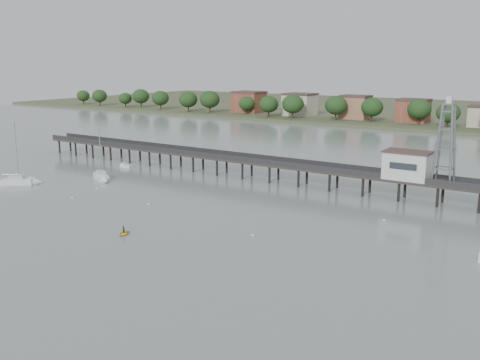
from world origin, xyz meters
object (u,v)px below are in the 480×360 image
(white_tender, at_px, (126,166))
(lattice_tower, at_px, (446,144))
(sailboat_b, at_px, (103,178))
(yellow_dinghy, at_px, (124,235))
(sailboat_a, at_px, (24,181))
(pier, at_px, (288,166))

(white_tender, bearing_deg, lattice_tower, 5.54)
(sailboat_b, xyz_separation_m, yellow_dinghy, (31.10, -23.79, -0.65))
(yellow_dinghy, bearing_deg, lattice_tower, 27.65)
(lattice_tower, height_order, white_tender, lattice_tower)
(lattice_tower, relative_size, white_tender, 4.78)
(sailboat_b, height_order, yellow_dinghy, sailboat_b)
(sailboat_a, bearing_deg, sailboat_b, 5.68)
(pier, distance_m, white_tender, 42.27)
(lattice_tower, xyz_separation_m, white_tender, (-73.11, -6.65, -10.71))
(sailboat_b, bearing_deg, pier, 57.68)
(pier, distance_m, yellow_dinghy, 44.52)
(sailboat_a, bearing_deg, pier, -5.31)
(pier, relative_size, white_tender, 46.22)
(pier, relative_size, lattice_tower, 9.68)
(sailboat_a, distance_m, sailboat_b, 16.14)
(lattice_tower, bearing_deg, sailboat_a, -157.51)
(lattice_tower, bearing_deg, white_tender, -174.80)
(pier, xyz_separation_m, yellow_dinghy, (-3.54, -44.22, -3.79))
(lattice_tower, bearing_deg, sailboat_b, -162.83)
(pier, relative_size, yellow_dinghy, 61.33)
(white_tender, bearing_deg, yellow_dinghy, -44.28)
(sailboat_a, distance_m, white_tender, 25.73)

